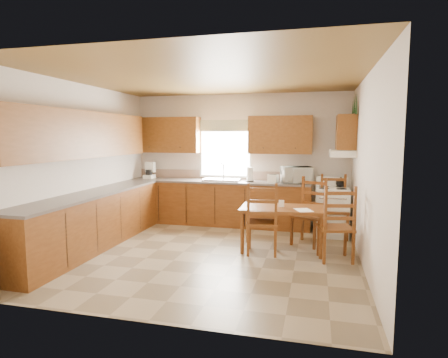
% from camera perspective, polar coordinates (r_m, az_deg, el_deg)
% --- Properties ---
extents(floor, '(4.50, 4.50, 0.00)m').
position_cam_1_polar(floor, '(5.98, -2.13, -11.30)').
color(floor, '#847356').
rests_on(floor, ground).
extents(ceiling, '(4.50, 4.50, 0.00)m').
position_cam_1_polar(ceiling, '(5.76, -2.25, 15.22)').
color(ceiling, brown).
rests_on(ceiling, floor).
extents(wall_left, '(4.50, 4.50, 0.00)m').
position_cam_1_polar(wall_left, '(6.69, -21.04, 1.98)').
color(wall_left, beige).
rests_on(wall_left, floor).
extents(wall_right, '(4.50, 4.50, 0.00)m').
position_cam_1_polar(wall_right, '(5.53, 20.84, 1.11)').
color(wall_right, beige).
rests_on(wall_right, floor).
extents(wall_back, '(4.50, 4.50, 0.00)m').
position_cam_1_polar(wall_back, '(7.89, 2.37, 3.04)').
color(wall_back, beige).
rests_on(wall_back, floor).
extents(wall_front, '(4.50, 4.50, 0.00)m').
position_cam_1_polar(wall_front, '(3.62, -12.16, -1.27)').
color(wall_front, beige).
rests_on(wall_front, floor).
extents(lower_cab_back, '(3.75, 0.60, 0.88)m').
position_cam_1_polar(lower_cab_back, '(7.79, -0.82, -3.74)').
color(lower_cab_back, brown).
rests_on(lower_cab_back, floor).
extents(lower_cab_left, '(0.60, 3.60, 0.88)m').
position_cam_1_polar(lower_cab_left, '(6.53, -19.30, -6.13)').
color(lower_cab_left, brown).
rests_on(lower_cab_left, floor).
extents(counter_back, '(3.75, 0.63, 0.04)m').
position_cam_1_polar(counter_back, '(7.73, -0.82, -0.38)').
color(counter_back, '#574E49').
rests_on(counter_back, lower_cab_back).
extents(counter_left, '(0.63, 3.60, 0.04)m').
position_cam_1_polar(counter_left, '(6.45, -19.45, -2.13)').
color(counter_left, '#574E49').
rests_on(counter_left, lower_cab_left).
extents(backsplash, '(3.75, 0.01, 0.18)m').
position_cam_1_polar(backsplash, '(7.99, -0.29, 0.65)').
color(backsplash, '#8C705D').
rests_on(backsplash, counter_back).
extents(upper_cab_back_left, '(1.41, 0.33, 0.75)m').
position_cam_1_polar(upper_cab_back_left, '(8.17, -8.61, 6.64)').
color(upper_cab_back_left, brown).
rests_on(upper_cab_back_left, wall_back).
extents(upper_cab_back_right, '(1.25, 0.33, 0.75)m').
position_cam_1_polar(upper_cab_back_right, '(7.58, 8.57, 6.65)').
color(upper_cab_back_right, brown).
rests_on(upper_cab_back_right, wall_back).
extents(upper_cab_left, '(0.33, 3.60, 0.75)m').
position_cam_1_polar(upper_cab_left, '(6.46, -20.78, 6.33)').
color(upper_cab_left, brown).
rests_on(upper_cab_left, wall_left).
extents(upper_cab_stove, '(0.33, 0.62, 0.62)m').
position_cam_1_polar(upper_cab_stove, '(7.13, 18.09, 6.78)').
color(upper_cab_stove, brown).
rests_on(upper_cab_stove, wall_right).
extents(range_hood, '(0.44, 0.62, 0.12)m').
position_cam_1_polar(range_hood, '(7.13, 17.58, 3.74)').
color(range_hood, white).
rests_on(range_hood, wall_right).
extents(window_frame, '(1.13, 0.02, 1.18)m').
position_cam_1_polar(window_frame, '(7.92, 0.20, 4.51)').
color(window_frame, white).
rests_on(window_frame, wall_back).
extents(window_pane, '(1.05, 0.01, 1.10)m').
position_cam_1_polar(window_pane, '(7.91, 0.19, 4.51)').
color(window_pane, white).
rests_on(window_pane, wall_back).
extents(window_valance, '(1.19, 0.01, 0.24)m').
position_cam_1_polar(window_valance, '(7.89, 0.15, 8.14)').
color(window_valance, '#4F643C').
rests_on(window_valance, wall_back).
extents(sink_basin, '(0.75, 0.45, 0.04)m').
position_cam_1_polar(sink_basin, '(7.70, -0.28, -0.10)').
color(sink_basin, silver).
rests_on(sink_basin, counter_back).
extents(pine_decal_a, '(0.22, 0.22, 0.36)m').
position_cam_1_polar(pine_decal_a, '(6.84, 19.53, 10.77)').
color(pine_decal_a, '#1B461F').
rests_on(pine_decal_a, wall_right).
extents(pine_decal_b, '(0.22, 0.22, 0.36)m').
position_cam_1_polar(pine_decal_b, '(7.17, 19.30, 10.90)').
color(pine_decal_b, '#1B461F').
rests_on(pine_decal_b, wall_right).
extents(pine_decal_c, '(0.22, 0.22, 0.36)m').
position_cam_1_polar(pine_decal_c, '(7.48, 19.06, 10.40)').
color(pine_decal_c, '#1B461F').
rests_on(pine_decal_c, wall_right).
extents(stove, '(0.60, 0.62, 0.87)m').
position_cam_1_polar(stove, '(7.21, 16.09, -4.87)').
color(stove, white).
rests_on(stove, floor).
extents(coffeemaker, '(0.22, 0.26, 0.33)m').
position_cam_1_polar(coffeemaker, '(8.27, -11.33, 1.24)').
color(coffeemaker, white).
rests_on(coffeemaker, counter_back).
extents(paper_towel, '(0.15, 0.15, 0.29)m').
position_cam_1_polar(paper_towel, '(7.53, 3.95, 0.69)').
color(paper_towel, white).
rests_on(paper_towel, counter_back).
extents(toaster, '(0.22, 0.18, 0.16)m').
position_cam_1_polar(toaster, '(7.44, 7.47, 0.07)').
color(toaster, white).
rests_on(toaster, counter_back).
extents(microwave, '(0.62, 0.53, 0.32)m').
position_cam_1_polar(microwave, '(7.46, 11.00, 0.63)').
color(microwave, white).
rests_on(microwave, counter_back).
extents(dining_table, '(1.34, 0.80, 0.70)m').
position_cam_1_polar(dining_table, '(6.13, 8.83, -7.50)').
color(dining_table, brown).
rests_on(dining_table, floor).
extents(chair_near_left, '(0.52, 0.50, 1.13)m').
position_cam_1_polar(chair_near_left, '(5.90, 5.85, -5.92)').
color(chair_near_left, brown).
rests_on(chair_near_left, floor).
extents(chair_near_right, '(0.56, 0.54, 1.12)m').
position_cam_1_polar(chair_near_right, '(5.78, 16.68, -6.43)').
color(chair_near_right, brown).
rests_on(chair_near_right, floor).
extents(chair_far_left, '(0.62, 0.61, 1.13)m').
position_cam_1_polar(chair_far_left, '(6.48, 12.77, -4.91)').
color(chair_far_left, brown).
rests_on(chair_far_left, floor).
extents(chair_far_right, '(0.52, 0.49, 1.13)m').
position_cam_1_polar(chair_far_right, '(7.02, 16.44, -4.11)').
color(chair_far_right, brown).
rests_on(chair_far_right, floor).
extents(table_paper, '(0.32, 0.36, 0.00)m').
position_cam_1_polar(table_paper, '(5.88, 12.03, -4.65)').
color(table_paper, white).
rests_on(table_paper, dining_table).
extents(table_card, '(0.09, 0.03, 0.11)m').
position_cam_1_polar(table_card, '(6.06, 8.75, -3.72)').
color(table_card, white).
rests_on(table_card, dining_table).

